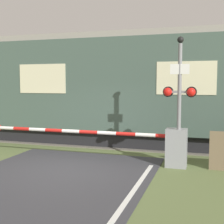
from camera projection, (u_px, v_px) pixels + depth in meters
The scene contains 5 objects.
ground_plane at pixel (70, 169), 8.88m from camera, with size 80.00×80.00×0.00m, color #5B6B3D.
track_bed at pixel (114, 141), 13.01m from camera, with size 36.00×3.20×0.13m.
train at pixel (189, 89), 11.92m from camera, with size 19.67×3.11×4.33m.
crossing_barrier at pixel (156, 144), 9.22m from camera, with size 6.47×0.44×1.12m.
signal_post at pixel (179, 95), 8.75m from camera, with size 0.95×0.26×3.72m.
Camera 1 is at (3.74, -7.93, 2.44)m, focal length 50.00 mm.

